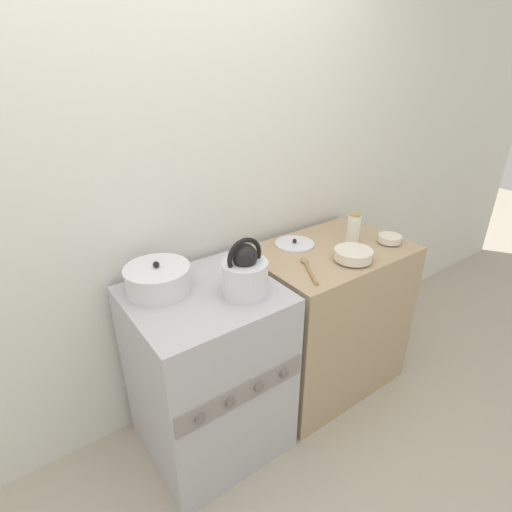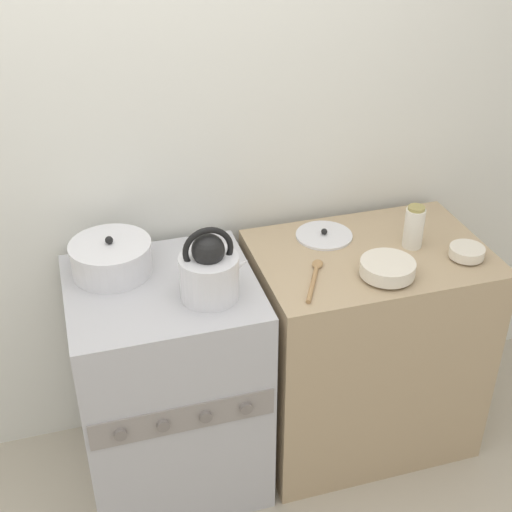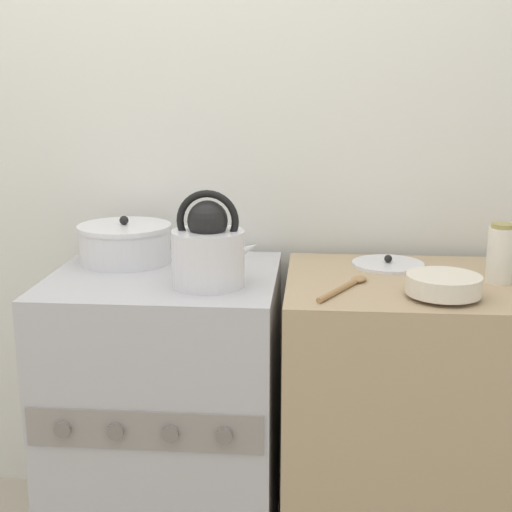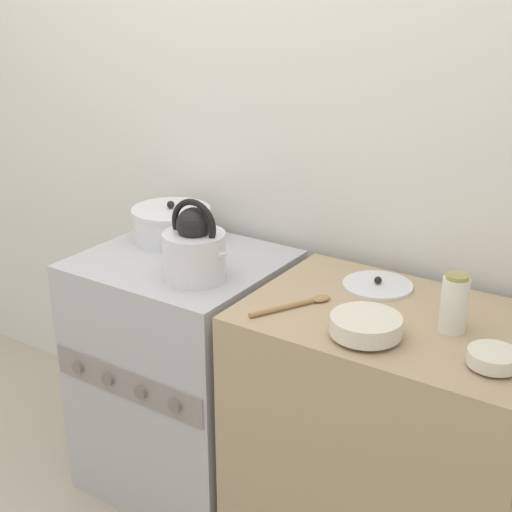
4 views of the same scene
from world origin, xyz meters
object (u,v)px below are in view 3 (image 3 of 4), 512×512
(enamel_bowl, at_px, (444,285))
(storage_jar, at_px, (501,254))
(kettle, at_px, (209,250))
(stove, at_px, (168,416))
(cooking_pot, at_px, (125,243))
(loose_pot_lid, at_px, (388,264))

(enamel_bowl, height_order, storage_jar, storage_jar)
(kettle, height_order, storage_jar, kettle)
(enamel_bowl, bearing_deg, stove, 167.80)
(enamel_bowl, xyz_separation_m, storage_jar, (0.18, 0.17, 0.05))
(cooking_pot, distance_m, storage_jar, 1.11)
(stove, height_order, loose_pot_lid, loose_pot_lid)
(stove, relative_size, cooking_pot, 3.14)
(cooking_pot, height_order, loose_pot_lid, cooking_pot)
(kettle, distance_m, loose_pot_lid, 0.59)
(enamel_bowl, distance_m, storage_jar, 0.25)
(stove, relative_size, kettle, 3.41)
(stove, relative_size, enamel_bowl, 4.66)
(stove, xyz_separation_m, kettle, (0.15, -0.11, 0.55))
(kettle, height_order, loose_pot_lid, kettle)
(loose_pot_lid, bearing_deg, kettle, -152.68)
(storage_jar, bearing_deg, enamel_bowl, -137.66)
(kettle, bearing_deg, cooking_pot, 141.01)
(kettle, relative_size, loose_pot_lid, 1.21)
(stove, height_order, storage_jar, storage_jar)
(storage_jar, bearing_deg, kettle, -172.52)
(cooking_pot, xyz_separation_m, storage_jar, (1.10, -0.14, 0.02))
(stove, bearing_deg, enamel_bowl, -12.20)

